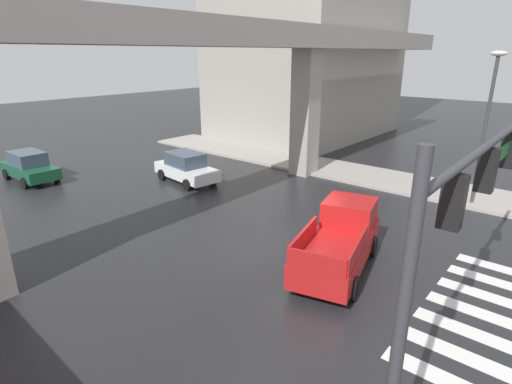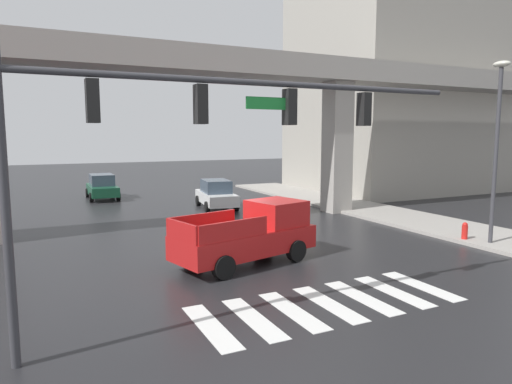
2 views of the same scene
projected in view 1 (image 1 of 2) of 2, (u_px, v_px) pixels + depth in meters
name	position (u px, v px, depth m)	size (l,w,h in m)	color
ground_plane	(296.00, 248.00, 15.64)	(120.00, 120.00, 0.00)	#232326
crosswalk_stripes	(478.00, 312.00, 11.77)	(7.15, 2.80, 0.01)	silver
elevated_overpass	(190.00, 47.00, 16.59)	(53.93, 2.19, 8.59)	#9E9991
sidewalk_east	(369.00, 176.00, 24.57)	(4.00, 36.00, 0.15)	#9E9991
pickup_truck	(340.00, 240.00, 14.08)	(5.41, 3.10, 2.08)	red
sedan_white	(186.00, 168.00, 23.48)	(2.37, 4.49, 1.72)	silver
sedan_dark_green	(29.00, 166.00, 23.70)	(2.00, 4.32, 1.72)	#14472D
traffic_signal_mast	(481.00, 193.00, 7.55)	(10.89, 0.32, 6.20)	#38383D
street_lamp_near_corner	(488.00, 112.00, 18.62)	(0.44, 0.70, 7.24)	#38383D
street_lamp_mid_block	(309.00, 98.00, 24.49)	(0.44, 0.70, 7.24)	#38383D
fire_hydrant	(451.00, 195.00, 20.21)	(0.24, 0.24, 0.85)	red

